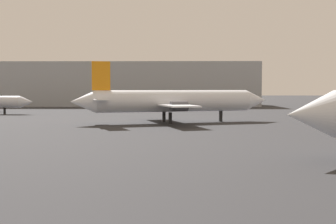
# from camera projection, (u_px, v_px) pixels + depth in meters

# --- Properties ---
(airplane_distant) EXTENTS (32.11, 20.23, 9.57)m
(airplane_distant) POSITION_uv_depth(u_px,v_px,m) (173.00, 101.00, 68.12)
(airplane_distant) COLOR silver
(airplane_distant) RESTS_ON ground_plane
(terminal_building) EXTENTS (84.51, 23.52, 13.32)m
(terminal_building) POSITION_uv_depth(u_px,v_px,m) (122.00, 84.00, 136.48)
(terminal_building) COLOR #999EA3
(terminal_building) RESTS_ON ground_plane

